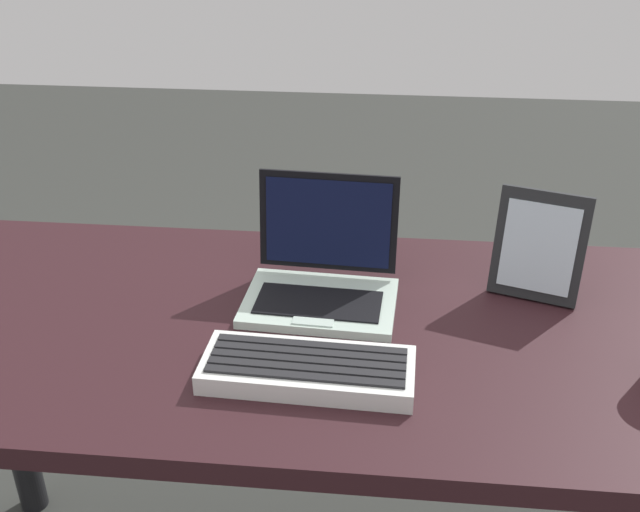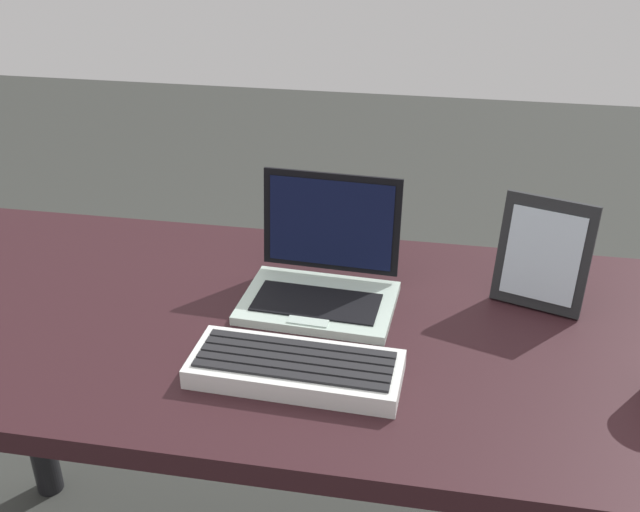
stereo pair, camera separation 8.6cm
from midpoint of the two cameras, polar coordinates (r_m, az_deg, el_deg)
name	(u,v)px [view 1 (the left image)]	position (r m, az deg, el deg)	size (l,w,h in m)	color
desk	(327,378)	(1.27, -1.39, -9.36)	(1.63, 0.65, 0.76)	black
laptop_front	(322,277)	(1.26, -1.78, -1.68)	(0.26, 0.21, 0.20)	#ADC2B6
external_keyboard	(308,369)	(1.09, -3.24, -8.67)	(0.31, 0.13, 0.03)	silver
photo_frame	(539,247)	(1.28, 14.56, 0.65)	(0.16, 0.09, 0.19)	black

